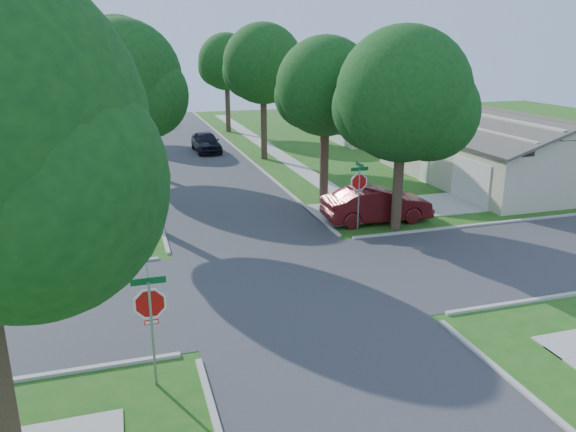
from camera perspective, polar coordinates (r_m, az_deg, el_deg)
The scene contains 19 objects.
ground at distance 19.33m, azimuth -0.19°, elevation -6.94°, with size 100.00×100.00×0.00m, color #1E5617.
road_ns at distance 19.33m, azimuth -0.19°, elevation -6.92°, with size 7.00×100.00×0.02m, color #333335.
sidewalk_ne at distance 45.01m, azimuth -2.31°, elevation 7.17°, with size 1.20×40.00×0.04m, color #9E9B91.
sidewalk_nw at distance 43.61m, azimuth -18.09°, elevation 6.01°, with size 1.20×40.00×0.04m, color #9E9B91.
driveway at distance 28.39m, azimuth 11.02°, elevation 0.80°, with size 8.80×3.60×0.05m, color #9E9B91.
stop_sign_sw at distance 13.54m, azimuth -13.81°, elevation -9.10°, with size 1.05×0.80×2.98m.
stop_sign_ne at distance 24.41m, azimuth 7.22°, elevation 3.17°, with size 1.05×0.80×2.98m.
tree_e_near at distance 27.78m, azimuth 3.93°, elevation 12.54°, with size 4.97×4.80×8.28m.
tree_e_mid at distance 39.17m, azimuth -2.46°, elevation 14.84°, with size 5.59×5.40×9.21m.
tree_e_far at distance 51.86m, azimuth -6.21°, elevation 15.06°, with size 5.17×5.00×8.72m.
tree_w_near at distance 25.95m, azimuth -16.35°, elevation 12.61°, with size 5.38×5.20×8.97m.
tree_w_mid at distance 37.91m, azimuth -16.81°, elevation 14.42°, with size 5.80×5.60×9.56m.
tree_w_far at distance 50.94m, azimuth -16.95°, elevation 13.86°, with size 4.76×4.60×8.04m.
tree_ne_corner at distance 24.10m, azimuth 11.71°, elevation 11.38°, with size 5.80×5.60×8.66m.
house_ne_near at distance 35.52m, azimuth 19.91°, elevation 5.87°, with size 8.42×13.60×4.23m.
house_ne_far at distance 50.88m, azimuth 7.79°, elevation 9.91°, with size 8.42×13.60×4.23m.
car_driveway at distance 25.96m, azimuth 9.03°, elevation 1.18°, with size 1.73×4.97×1.64m, color #4F1011.
car_curb_east at distance 42.75m, azimuth -8.32°, elevation 7.46°, with size 1.78×4.42×1.51m, color black.
car_curb_west at distance 58.64m, azimuth -13.21°, elevation 9.75°, with size 1.86×4.58×1.33m, color black.
Camera 1 is at (-5.07, -16.88, 7.94)m, focal length 35.00 mm.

